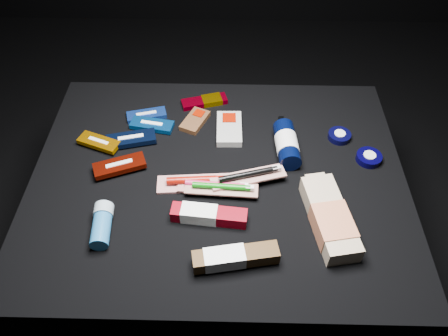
{
  "coord_description": "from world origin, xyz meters",
  "views": [
    {
      "loc": [
        0.03,
        -0.75,
        1.27
      ],
      "look_at": [
        0.01,
        0.01,
        0.42
      ],
      "focal_mm": 35.0,
      "sensor_mm": 36.0,
      "label": 1
    }
  ],
  "objects_px": {
    "lotion_bottle": "(287,144)",
    "toothpaste_carton_red": "(206,215)",
    "deodorant_stick": "(102,224)",
    "bodywash_bottle": "(330,219)"
  },
  "relations": [
    {
      "from": "bodywash_bottle",
      "to": "toothpaste_carton_red",
      "type": "height_order",
      "value": "bodywash_bottle"
    },
    {
      "from": "lotion_bottle",
      "to": "deodorant_stick",
      "type": "distance_m",
      "value": 0.52
    },
    {
      "from": "bodywash_bottle",
      "to": "toothpaste_carton_red",
      "type": "distance_m",
      "value": 0.29
    },
    {
      "from": "bodywash_bottle",
      "to": "deodorant_stick",
      "type": "distance_m",
      "value": 0.53
    },
    {
      "from": "bodywash_bottle",
      "to": "toothpaste_carton_red",
      "type": "bearing_deg",
      "value": 167.47
    },
    {
      "from": "lotion_bottle",
      "to": "bodywash_bottle",
      "type": "relative_size",
      "value": 0.76
    },
    {
      "from": "deodorant_stick",
      "to": "toothpaste_carton_red",
      "type": "height_order",
      "value": "deodorant_stick"
    },
    {
      "from": "lotion_bottle",
      "to": "toothpaste_carton_red",
      "type": "distance_m",
      "value": 0.31
    },
    {
      "from": "deodorant_stick",
      "to": "toothpaste_carton_red",
      "type": "xyz_separation_m",
      "value": [
        0.24,
        0.04,
        -0.01
      ]
    },
    {
      "from": "deodorant_stick",
      "to": "toothpaste_carton_red",
      "type": "distance_m",
      "value": 0.24
    }
  ]
}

